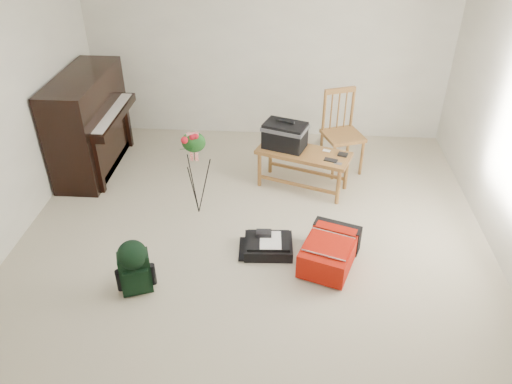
# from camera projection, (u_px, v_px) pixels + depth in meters

# --- Properties ---
(floor) EXTENTS (5.00, 5.50, 0.01)m
(floor) POSITION_uv_depth(u_px,v_px,m) (252.00, 251.00, 5.19)
(floor) COLOR #BAB196
(floor) RESTS_ON ground
(wall_back) EXTENTS (5.00, 0.04, 2.50)m
(wall_back) POSITION_uv_depth(u_px,v_px,m) (267.00, 50.00, 6.79)
(wall_back) COLOR beige
(wall_back) RESTS_ON floor
(piano) EXTENTS (0.71, 1.50, 1.25)m
(piano) POSITION_uv_depth(u_px,v_px,m) (90.00, 125.00, 6.32)
(piano) COLOR black
(piano) RESTS_ON floor
(bench) EXTENTS (1.19, 0.79, 0.85)m
(bench) POSITION_uv_depth(u_px,v_px,m) (289.00, 143.00, 5.91)
(bench) COLOR #985F31
(bench) RESTS_ON floor
(dining_chair) EXTENTS (0.59, 0.59, 1.05)m
(dining_chair) POSITION_uv_depth(u_px,v_px,m) (343.00, 133.00, 6.33)
(dining_chair) COLOR #985F31
(dining_chair) RESTS_ON floor
(red_suitcase) EXTENTS (0.66, 0.82, 0.30)m
(red_suitcase) POSITION_uv_depth(u_px,v_px,m) (329.00, 248.00, 4.98)
(red_suitcase) COLOR red
(red_suitcase) RESTS_ON floor
(black_duffel) EXTENTS (0.51, 0.42, 0.21)m
(black_duffel) POSITION_uv_depth(u_px,v_px,m) (268.00, 245.00, 5.15)
(black_duffel) COLOR black
(black_duffel) RESTS_ON floor
(green_backpack) EXTENTS (0.32, 0.30, 0.56)m
(green_backpack) POSITION_uv_depth(u_px,v_px,m) (134.00, 265.00, 4.55)
(green_backpack) COLOR black
(green_backpack) RESTS_ON floor
(flower_stand) EXTENTS (0.39, 0.39, 1.05)m
(flower_stand) POSITION_uv_depth(u_px,v_px,m) (196.00, 174.00, 5.49)
(flower_stand) COLOR black
(flower_stand) RESTS_ON floor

